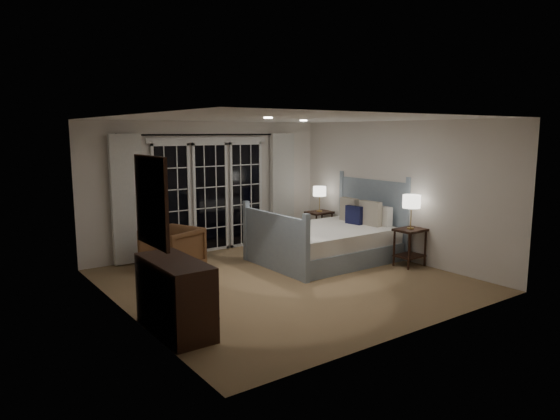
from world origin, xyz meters
TOP-DOWN VIEW (x-y plane):
  - floor at (0.00, 0.00)m, footprint 5.00×5.00m
  - ceiling at (0.00, 0.00)m, footprint 5.00×5.00m
  - wall_left at (-2.50, 0.00)m, footprint 0.02×5.00m
  - wall_right at (2.50, 0.00)m, footprint 0.02×5.00m
  - wall_back at (0.00, 2.50)m, footprint 5.00×0.02m
  - wall_front at (0.00, -2.50)m, footprint 5.00×0.02m
  - french_doors at (0.00, 2.46)m, footprint 2.50×0.04m
  - curtain_rod at (0.00, 2.40)m, footprint 3.50×0.03m
  - curtain_left at (-1.65, 2.38)m, footprint 0.55×0.10m
  - curtain_right at (1.65, 2.38)m, footprint 0.55×0.10m
  - downlight_a at (0.80, 0.60)m, footprint 0.12×0.12m
  - downlight_b at (-0.60, -0.40)m, footprint 0.12×0.12m
  - bed at (1.41, 0.60)m, footprint 2.39×1.73m
  - nightstand_left at (2.25, -0.55)m, footprint 0.50×0.40m
  - nightstand_right at (2.20, 1.81)m, footprint 0.50×0.40m
  - lamp_left at (2.25, -0.55)m, footprint 0.30×0.30m
  - lamp_right at (2.20, 1.81)m, footprint 0.27×0.27m
  - armchair at (-1.23, 1.51)m, footprint 1.05×1.04m
  - dresser at (-2.23, -0.86)m, footprint 0.51×1.20m
  - mirror at (-2.47, -0.86)m, footprint 0.05×0.85m

SIDE VIEW (x-z plane):
  - floor at x=0.00m, z-range 0.00..0.00m
  - bed at x=1.41m, z-range -0.36..1.05m
  - armchair at x=-1.23m, z-range 0.00..0.75m
  - dresser at x=-2.23m, z-range 0.00..0.85m
  - nightstand_right at x=2.20m, z-range 0.10..0.76m
  - nightstand_left at x=2.25m, z-range 0.10..0.76m
  - lamp_right at x=2.20m, z-range 0.81..1.34m
  - french_doors at x=0.00m, z-range -0.01..2.19m
  - lamp_left at x=2.25m, z-range 0.83..1.42m
  - curtain_left at x=-1.65m, z-range 0.02..2.27m
  - curtain_right at x=1.65m, z-range 0.02..2.27m
  - wall_left at x=-2.50m, z-range 0.00..2.50m
  - wall_right at x=2.50m, z-range 0.00..2.50m
  - wall_back at x=0.00m, z-range 0.00..2.50m
  - wall_front at x=0.00m, z-range 0.00..2.50m
  - mirror at x=-2.47m, z-range 1.05..2.05m
  - curtain_rod at x=0.00m, z-range 2.23..2.27m
  - downlight_a at x=0.80m, z-range 2.48..2.50m
  - downlight_b at x=-0.60m, z-range 2.48..2.50m
  - ceiling at x=0.00m, z-range 2.50..2.50m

